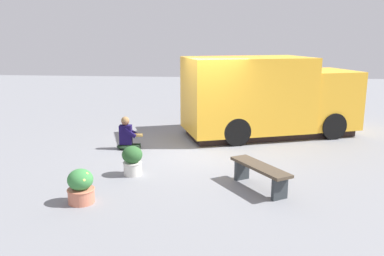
# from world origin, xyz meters

# --- Properties ---
(ground_plane) EXTENTS (40.00, 40.00, 0.00)m
(ground_plane) POSITION_xyz_m (0.00, 0.00, 0.00)
(ground_plane) COLOR gray
(food_truck) EXTENTS (3.74, 5.65, 2.43)m
(food_truck) POSITION_xyz_m (1.90, -1.88, 1.17)
(food_truck) COLOR yellow
(food_truck) RESTS_ON ground_plane
(person_customer) EXTENTS (0.47, 0.74, 0.91)m
(person_customer) POSITION_xyz_m (-0.10, 2.04, 0.36)
(person_customer) COLOR black
(person_customer) RESTS_ON ground_plane
(planter_flowering_near) EXTENTS (0.51, 0.51, 0.65)m
(planter_flowering_near) POSITION_xyz_m (-3.82, 1.93, 0.32)
(planter_flowering_near) COLOR #C37055
(planter_flowering_near) RESTS_ON ground_plane
(planter_flowering_far) EXTENTS (0.46, 0.46, 0.66)m
(planter_flowering_far) POSITION_xyz_m (-2.19, 1.36, 0.35)
(planter_flowering_far) COLOR silver
(planter_flowering_far) RESTS_ON ground_plane
(plaza_bench) EXTENTS (1.52, 1.20, 0.50)m
(plaza_bench) POSITION_xyz_m (-2.75, -1.42, 0.37)
(plaza_bench) COLOR #4A3E2F
(plaza_bench) RESTS_ON ground_plane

